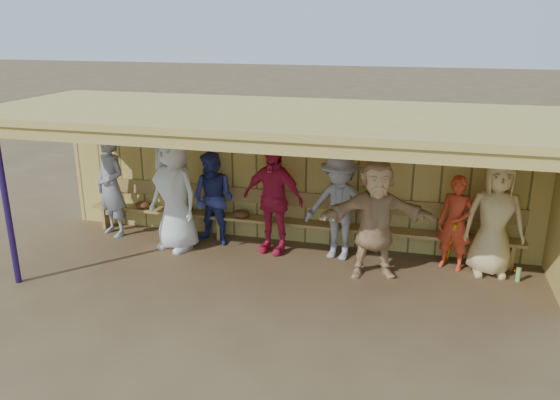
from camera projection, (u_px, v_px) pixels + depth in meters
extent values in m
plane|color=brown|center=(274.00, 270.00, 8.60)|extent=(90.00, 90.00, 0.00)
imported|color=gray|center=(111.00, 186.00, 9.78)|extent=(0.80, 0.69, 1.86)
imported|color=white|center=(174.00, 193.00, 9.15)|extent=(1.12, 0.92, 1.98)
imported|color=navy|center=(214.00, 199.00, 9.41)|extent=(0.90, 0.76, 1.63)
imported|color=#CE2146|center=(273.00, 199.00, 9.05)|extent=(1.15, 0.65, 1.85)
imported|color=#96969E|center=(339.00, 207.00, 8.80)|extent=(1.24, 0.85, 1.77)
imported|color=#D9AE7A|center=(375.00, 218.00, 8.17)|extent=(1.79, 0.94, 1.84)
imported|color=red|center=(455.00, 223.00, 8.45)|extent=(0.64, 0.52, 1.50)
imported|color=#DDC07C|center=(495.00, 218.00, 8.21)|extent=(0.93, 0.66, 1.81)
cube|color=tan|center=(295.00, 175.00, 9.47)|extent=(8.60, 0.20, 2.40)
cube|color=tan|center=(274.00, 115.00, 7.85)|extent=(8.80, 3.20, 0.10)
cube|color=tan|center=(240.00, 145.00, 6.51)|extent=(8.80, 0.10, 0.18)
cube|color=tan|center=(48.00, 114.00, 8.82)|extent=(0.08, 3.00, 0.16)
cube|color=tan|center=(100.00, 116.00, 8.59)|extent=(0.08, 3.00, 0.16)
cube|color=tan|center=(155.00, 119.00, 8.36)|extent=(0.08, 3.00, 0.16)
cube|color=tan|center=(212.00, 122.00, 8.12)|extent=(0.08, 3.00, 0.16)
cube|color=tan|center=(274.00, 124.00, 7.89)|extent=(0.08, 3.00, 0.16)
cube|color=tan|center=(339.00, 127.00, 7.66)|extent=(0.08, 3.00, 0.16)
cube|color=tan|center=(408.00, 131.00, 7.42)|extent=(0.08, 3.00, 0.16)
cube|color=tan|center=(482.00, 134.00, 7.19)|extent=(0.08, 3.00, 0.16)
cube|color=tan|center=(560.00, 138.00, 6.96)|extent=(0.08, 3.00, 0.16)
cylinder|color=navy|center=(7.00, 206.00, 7.83)|extent=(0.09, 0.09, 2.40)
cube|color=#B08D4B|center=(291.00, 222.00, 9.44)|extent=(7.60, 0.32, 0.05)
cube|color=#B08D4B|center=(293.00, 199.00, 9.47)|extent=(7.60, 0.04, 0.26)
cube|color=#B08D4B|center=(107.00, 216.00, 10.40)|extent=(0.06, 0.29, 0.40)
cube|color=#B08D4B|center=(221.00, 228.00, 9.83)|extent=(0.06, 0.29, 0.40)
cube|color=#B08D4B|center=(365.00, 242.00, 9.19)|extent=(0.06, 0.29, 0.40)
cube|color=#B08D4B|center=(511.00, 256.00, 8.63)|extent=(0.06, 0.29, 0.40)
cylinder|color=gold|center=(451.00, 243.00, 8.61)|extent=(0.13, 0.41, 0.80)
sphere|color=orange|center=(515.00, 271.00, 8.48)|extent=(0.08, 0.08, 0.08)
ellipsoid|color=#593319|center=(143.00, 205.00, 10.05)|extent=(0.30, 0.24, 0.14)
ellipsoid|color=#593319|center=(185.00, 209.00, 9.85)|extent=(0.30, 0.24, 0.14)
ellipsoid|color=#593319|center=(241.00, 214.00, 9.58)|extent=(0.30, 0.24, 0.14)
cylinder|color=#9CD56A|center=(377.00, 221.00, 9.09)|extent=(0.07, 0.07, 0.22)
cylinder|color=#DD6131|center=(445.00, 227.00, 8.81)|extent=(0.07, 0.07, 0.22)
cylinder|color=#81BB5D|center=(518.00, 275.00, 8.18)|extent=(0.07, 0.07, 0.22)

